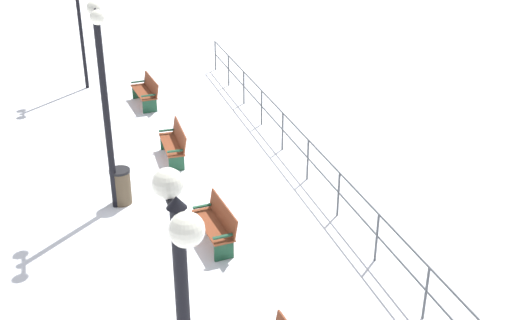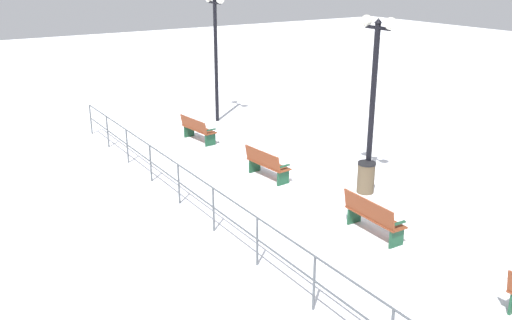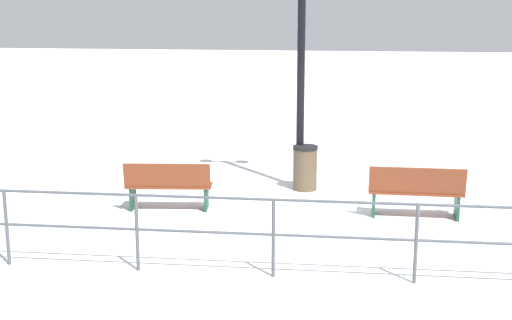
{
  "view_description": "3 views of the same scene",
  "coord_description": "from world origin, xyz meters",
  "px_view_note": "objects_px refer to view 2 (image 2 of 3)",
  "views": [
    {
      "loc": [
        2.6,
        13.73,
        7.68
      ],
      "look_at": [
        -1.31,
        1.22,
        1.35
      ],
      "focal_mm": 45.82,
      "sensor_mm": 36.0,
      "label": 1
    },
    {
      "loc": [
        -8.66,
        -10.63,
        5.99
      ],
      "look_at": [
        -0.93,
        1.5,
        0.93
      ],
      "focal_mm": 39.34,
      "sensor_mm": 36.0,
      "label": 2
    },
    {
      "loc": [
        -12.32,
        -0.9,
        3.73
      ],
      "look_at": [
        -1.42,
        0.44,
        1.26
      ],
      "focal_mm": 50.69,
      "sensor_mm": 36.0,
      "label": 3
    }
  ],
  "objects_px": {
    "lamppost_far": "(215,34)",
    "trash_bin": "(366,177)",
    "bench_fourth": "(197,129)",
    "bench_second": "(373,216)",
    "bench_third": "(266,164)",
    "lamppost_middle": "(374,76)"
  },
  "relations": [
    {
      "from": "bench_third",
      "to": "lamppost_far",
      "type": "relative_size",
      "value": 0.32
    },
    {
      "from": "bench_fourth",
      "to": "trash_bin",
      "type": "relative_size",
      "value": 1.84
    },
    {
      "from": "bench_fourth",
      "to": "trash_bin",
      "type": "distance_m",
      "value": 6.92
    },
    {
      "from": "bench_second",
      "to": "bench_fourth",
      "type": "bearing_deg",
      "value": 91.8
    },
    {
      "from": "bench_fourth",
      "to": "lamppost_far",
      "type": "distance_m",
      "value": 4.1
    },
    {
      "from": "bench_third",
      "to": "trash_bin",
      "type": "relative_size",
      "value": 1.78
    },
    {
      "from": "lamppost_middle",
      "to": "trash_bin",
      "type": "xyz_separation_m",
      "value": [
        -0.17,
        -0.12,
        -2.76
      ]
    },
    {
      "from": "lamppost_middle",
      "to": "lamppost_far",
      "type": "bearing_deg",
      "value": 90.0
    },
    {
      "from": "bench_third",
      "to": "trash_bin",
      "type": "xyz_separation_m",
      "value": [
        1.73,
        -2.34,
        -0.02
      ]
    },
    {
      "from": "bench_second",
      "to": "trash_bin",
      "type": "bearing_deg",
      "value": 51.35
    },
    {
      "from": "bench_second",
      "to": "bench_fourth",
      "type": "height_order",
      "value": "bench_second"
    },
    {
      "from": "bench_third",
      "to": "bench_fourth",
      "type": "distance_m",
      "value": 4.35
    },
    {
      "from": "bench_fourth",
      "to": "trash_bin",
      "type": "bearing_deg",
      "value": -81.06
    },
    {
      "from": "lamppost_far",
      "to": "trash_bin",
      "type": "bearing_deg",
      "value": -91.08
    },
    {
      "from": "bench_second",
      "to": "trash_bin",
      "type": "relative_size",
      "value": 1.84
    },
    {
      "from": "bench_second",
      "to": "bench_third",
      "type": "height_order",
      "value": "bench_second"
    },
    {
      "from": "bench_third",
      "to": "trash_bin",
      "type": "height_order",
      "value": "bench_third"
    },
    {
      "from": "bench_fourth",
      "to": "bench_second",
      "type": "bearing_deg",
      "value": -95.2
    },
    {
      "from": "bench_second",
      "to": "trash_bin",
      "type": "distance_m",
      "value": 2.61
    },
    {
      "from": "bench_fourth",
      "to": "lamppost_far",
      "type": "relative_size",
      "value": 0.33
    },
    {
      "from": "bench_fourth",
      "to": "lamppost_middle",
      "type": "bearing_deg",
      "value": -79.48
    },
    {
      "from": "bench_second",
      "to": "bench_fourth",
      "type": "relative_size",
      "value": 1.0
    }
  ]
}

